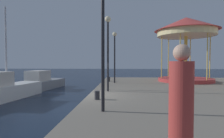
{
  "coord_description": "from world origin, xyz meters",
  "views": [
    {
      "loc": [
        1.78,
        -9.67,
        2.52
      ],
      "look_at": [
        0.97,
        5.05,
        1.97
      ],
      "focal_mm": 29.37,
      "sensor_mm": 36.0,
      "label": 1
    }
  ],
  "objects_px": {
    "motorboat_grey": "(43,82)",
    "bollard_center": "(109,79)",
    "carousel": "(186,33)",
    "bollard_south": "(97,95)",
    "lamp_post_near_edge": "(103,27)",
    "lamp_post_mid_promenade": "(108,40)",
    "lamp_post_far_end": "(115,48)",
    "person_near_carousel": "(181,118)"
  },
  "relations": [
    {
      "from": "carousel",
      "to": "lamp_post_mid_promenade",
      "type": "height_order",
      "value": "carousel"
    },
    {
      "from": "bollard_center",
      "to": "person_near_carousel",
      "type": "height_order",
      "value": "person_near_carousel"
    },
    {
      "from": "lamp_post_mid_promenade",
      "to": "bollard_center",
      "type": "xyz_separation_m",
      "value": [
        -0.35,
        5.46,
        -2.81
      ]
    },
    {
      "from": "person_near_carousel",
      "to": "lamp_post_far_end",
      "type": "bearing_deg",
      "value": 96.63
    },
    {
      "from": "lamp_post_far_end",
      "to": "person_near_carousel",
      "type": "height_order",
      "value": "lamp_post_far_end"
    },
    {
      "from": "lamp_post_mid_promenade",
      "to": "bollard_south",
      "type": "height_order",
      "value": "lamp_post_mid_promenade"
    },
    {
      "from": "carousel",
      "to": "bollard_south",
      "type": "bearing_deg",
      "value": -129.23
    },
    {
      "from": "motorboat_grey",
      "to": "person_near_carousel",
      "type": "xyz_separation_m",
      "value": [
        8.42,
        -14.44,
        1.09
      ]
    },
    {
      "from": "person_near_carousel",
      "to": "carousel",
      "type": "bearing_deg",
      "value": 71.06
    },
    {
      "from": "lamp_post_mid_promenade",
      "to": "bollard_south",
      "type": "distance_m",
      "value": 3.74
    },
    {
      "from": "bollard_center",
      "to": "carousel",
      "type": "bearing_deg",
      "value": 3.73
    },
    {
      "from": "person_near_carousel",
      "to": "lamp_post_near_edge",
      "type": "bearing_deg",
      "value": 112.16
    },
    {
      "from": "bollard_south",
      "to": "bollard_center",
      "type": "relative_size",
      "value": 1.0
    },
    {
      "from": "lamp_post_mid_promenade",
      "to": "person_near_carousel",
      "type": "relative_size",
      "value": 2.24
    },
    {
      "from": "lamp_post_near_edge",
      "to": "lamp_post_mid_promenade",
      "type": "xyz_separation_m",
      "value": [
        -0.17,
        4.45,
        0.07
      ]
    },
    {
      "from": "bollard_center",
      "to": "person_near_carousel",
      "type": "distance_m",
      "value": 13.79
    },
    {
      "from": "bollard_south",
      "to": "bollard_center",
      "type": "bearing_deg",
      "value": 90.3
    },
    {
      "from": "motorboat_grey",
      "to": "bollard_center",
      "type": "distance_m",
      "value": 6.45
    },
    {
      "from": "lamp_post_near_edge",
      "to": "lamp_post_mid_promenade",
      "type": "relative_size",
      "value": 0.97
    },
    {
      "from": "motorboat_grey",
      "to": "lamp_post_near_edge",
      "type": "relative_size",
      "value": 1.05
    },
    {
      "from": "lamp_post_near_edge",
      "to": "lamp_post_mid_promenade",
      "type": "bearing_deg",
      "value": 92.22
    },
    {
      "from": "lamp_post_near_edge",
      "to": "bollard_south",
      "type": "height_order",
      "value": "lamp_post_near_edge"
    },
    {
      "from": "lamp_post_far_end",
      "to": "lamp_post_near_edge",
      "type": "bearing_deg",
      "value": -90.26
    },
    {
      "from": "lamp_post_mid_promenade",
      "to": "bollard_center",
      "type": "height_order",
      "value": "lamp_post_mid_promenade"
    },
    {
      "from": "lamp_post_near_edge",
      "to": "lamp_post_far_end",
      "type": "distance_m",
      "value": 8.91
    },
    {
      "from": "carousel",
      "to": "bollard_south",
      "type": "relative_size",
      "value": 14.24
    },
    {
      "from": "bollard_south",
      "to": "lamp_post_mid_promenade",
      "type": "bearing_deg",
      "value": 82.76
    },
    {
      "from": "carousel",
      "to": "lamp_post_far_end",
      "type": "distance_m",
      "value": 6.61
    },
    {
      "from": "lamp_post_far_end",
      "to": "bollard_south",
      "type": "bearing_deg",
      "value": -94.34
    },
    {
      "from": "motorboat_grey",
      "to": "bollard_south",
      "type": "height_order",
      "value": "motorboat_grey"
    },
    {
      "from": "bollard_center",
      "to": "lamp_post_mid_promenade",
      "type": "bearing_deg",
      "value": -86.33
    },
    {
      "from": "motorboat_grey",
      "to": "carousel",
      "type": "height_order",
      "value": "carousel"
    },
    {
      "from": "carousel",
      "to": "bollard_center",
      "type": "distance_m",
      "value": 8.0
    },
    {
      "from": "carousel",
      "to": "lamp_post_far_end",
      "type": "relative_size",
      "value": 1.35
    },
    {
      "from": "lamp_post_far_end",
      "to": "bollard_center",
      "type": "relative_size",
      "value": 10.57
    },
    {
      "from": "bollard_south",
      "to": "lamp_post_near_edge",
      "type": "bearing_deg",
      "value": -76.54
    },
    {
      "from": "person_near_carousel",
      "to": "bollard_center",
      "type": "bearing_deg",
      "value": 98.48
    },
    {
      "from": "carousel",
      "to": "lamp_post_mid_promenade",
      "type": "relative_size",
      "value": 1.29
    },
    {
      "from": "lamp_post_near_edge",
      "to": "person_near_carousel",
      "type": "distance_m",
      "value": 4.47
    },
    {
      "from": "motorboat_grey",
      "to": "lamp_post_far_end",
      "type": "distance_m",
      "value": 7.81
    },
    {
      "from": "lamp_post_near_edge",
      "to": "carousel",
      "type": "bearing_deg",
      "value": 58.57
    },
    {
      "from": "motorboat_grey",
      "to": "lamp_post_far_end",
      "type": "height_order",
      "value": "lamp_post_far_end"
    }
  ]
}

